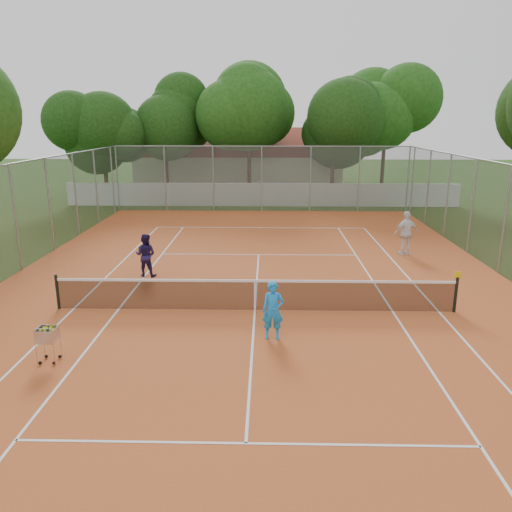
{
  "coord_description": "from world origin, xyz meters",
  "views": [
    {
      "loc": [
        0.35,
        -14.01,
        5.54
      ],
      "look_at": [
        0.0,
        1.5,
        1.3
      ],
      "focal_mm": 35.0,
      "sensor_mm": 36.0,
      "label": 1
    }
  ],
  "objects_px": {
    "tennis_net": "(255,295)",
    "ball_hopper": "(48,343)",
    "player_near": "(273,310)",
    "player_far_left": "(146,255)",
    "clubhouse": "(240,161)",
    "player_far_right": "(406,233)"
  },
  "relations": [
    {
      "from": "tennis_net",
      "to": "ball_hopper",
      "type": "height_order",
      "value": "tennis_net"
    },
    {
      "from": "player_near",
      "to": "player_far_left",
      "type": "height_order",
      "value": "player_far_left"
    },
    {
      "from": "clubhouse",
      "to": "player_near",
      "type": "xyz_separation_m",
      "value": [
        2.52,
        -30.98,
        -1.41
      ]
    },
    {
      "from": "clubhouse",
      "to": "ball_hopper",
      "type": "distance_m",
      "value": 32.57
    },
    {
      "from": "player_far_right",
      "to": "player_far_left",
      "type": "bearing_deg",
      "value": 3.45
    },
    {
      "from": "player_far_left",
      "to": "player_near",
      "type": "bearing_deg",
      "value": 138.98
    },
    {
      "from": "clubhouse",
      "to": "player_far_right",
      "type": "distance_m",
      "value": 23.93
    },
    {
      "from": "clubhouse",
      "to": "tennis_net",
      "type": "bearing_deg",
      "value": -86.05
    },
    {
      "from": "clubhouse",
      "to": "player_far_left",
      "type": "bearing_deg",
      "value": -94.58
    },
    {
      "from": "player_near",
      "to": "ball_hopper",
      "type": "relative_size",
      "value": 1.67
    },
    {
      "from": "clubhouse",
      "to": "player_near",
      "type": "bearing_deg",
      "value": -85.35
    },
    {
      "from": "clubhouse",
      "to": "player_far_right",
      "type": "height_order",
      "value": "clubhouse"
    },
    {
      "from": "player_far_left",
      "to": "player_far_right",
      "type": "distance_m",
      "value": 10.75
    },
    {
      "from": "tennis_net",
      "to": "player_near",
      "type": "distance_m",
      "value": 2.06
    },
    {
      "from": "tennis_net",
      "to": "clubhouse",
      "type": "bearing_deg",
      "value": 93.95
    },
    {
      "from": "player_far_right",
      "to": "ball_hopper",
      "type": "height_order",
      "value": "player_far_right"
    },
    {
      "from": "player_far_left",
      "to": "ball_hopper",
      "type": "relative_size",
      "value": 1.69
    },
    {
      "from": "player_far_right",
      "to": "player_near",
      "type": "bearing_deg",
      "value": 42.41
    },
    {
      "from": "tennis_net",
      "to": "clubhouse",
      "type": "distance_m",
      "value": 29.12
    },
    {
      "from": "tennis_net",
      "to": "player_far_right",
      "type": "height_order",
      "value": "player_far_right"
    },
    {
      "from": "player_near",
      "to": "ball_hopper",
      "type": "bearing_deg",
      "value": -164.73
    },
    {
      "from": "clubhouse",
      "to": "player_far_left",
      "type": "distance_m",
      "value": 25.77
    }
  ]
}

